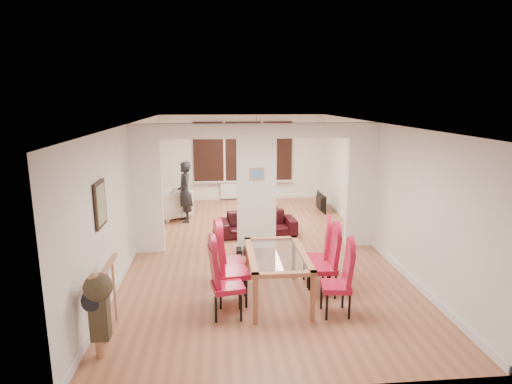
{
  "coord_description": "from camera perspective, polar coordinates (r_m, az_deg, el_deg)",
  "views": [
    {
      "loc": [
        -0.78,
        -8.51,
        3.08
      ],
      "look_at": [
        0.05,
        0.6,
        1.07
      ],
      "focal_mm": 30.0,
      "sensor_mm": 36.0,
      "label": 1
    }
  ],
  "objects": [
    {
      "name": "dining_chair_lb",
      "position": [
        6.59,
        -3.13,
        -9.95
      ],
      "size": [
        0.53,
        0.53,
        1.16
      ],
      "primitive_type": null,
      "rotation": [
        0.0,
        0.0,
        0.15
      ],
      "color": "#A3102C",
      "rests_on": "floor"
    },
    {
      "name": "television",
      "position": [
        12.05,
        8.31,
        -1.35
      ],
      "size": [
        0.86,
        0.14,
        0.49
      ],
      "primitive_type": "imported",
      "rotation": [
        0.0,
        0.0,
        1.6
      ],
      "color": "black",
      "rests_on": "floor"
    },
    {
      "name": "person",
      "position": [
        10.92,
        -9.46,
        0.0
      ],
      "size": [
        0.63,
        0.48,
        1.54
      ],
      "primitive_type": "imported",
      "rotation": [
        0.0,
        0.0,
        -1.35
      ],
      "color": "black",
      "rests_on": "floor"
    },
    {
      "name": "bay_window_blinds",
      "position": [
        13.07,
        -1.74,
        5.44
      ],
      "size": [
        3.0,
        0.08,
        1.8
      ],
      "primitive_type": "cube",
      "color": "black",
      "rests_on": "room_walls"
    },
    {
      "name": "stair_newel",
      "position": [
        6.07,
        -19.18,
        -13.01
      ],
      "size": [
        0.4,
        1.2,
        1.1
      ],
      "primitive_type": null,
      "color": "#B07451",
      "rests_on": "floor"
    },
    {
      "name": "room_walls",
      "position": [
        8.73,
        0.06,
        0.62
      ],
      "size": [
        5.0,
        9.0,
        2.6
      ],
      "primitive_type": null,
      "color": "silver",
      "rests_on": "floor"
    },
    {
      "name": "dining_chair_ra",
      "position": [
        6.38,
        10.61,
        -11.61
      ],
      "size": [
        0.45,
        0.45,
        1.02
      ],
      "primitive_type": null,
      "rotation": [
        0.0,
        0.0,
        -0.12
      ],
      "color": "#A3102C",
      "rests_on": "floor"
    },
    {
      "name": "floor",
      "position": [
        9.09,
        0.05,
        -7.43
      ],
      "size": [
        5.0,
        9.0,
        0.01
      ],
      "primitive_type": "cube",
      "color": "#A06040",
      "rests_on": "ground"
    },
    {
      "name": "pillar_photo",
      "position": [
        8.58,
        0.12,
        2.45
      ],
      "size": [
        0.3,
        0.03,
        0.25
      ],
      "primitive_type": "cube",
      "color": "#4C8CD8",
      "rests_on": "divider_wall"
    },
    {
      "name": "divider_wall",
      "position": [
        8.73,
        0.06,
        0.62
      ],
      "size": [
        5.0,
        0.18,
        2.6
      ],
      "primitive_type": "cube",
      "color": "white",
      "rests_on": "floor"
    },
    {
      "name": "sofa",
      "position": [
        9.86,
        0.18,
        -4.26
      ],
      "size": [
        1.82,
        0.83,
        0.52
      ],
      "primitive_type": "imported",
      "rotation": [
        0.0,
        0.0,
        0.08
      ],
      "color": "black",
      "rests_on": "floor"
    },
    {
      "name": "dining_chair_rc",
      "position": [
        7.32,
        8.06,
        -8.24
      ],
      "size": [
        0.49,
        0.49,
        1.04
      ],
      "primitive_type": null,
      "rotation": [
        0.0,
        0.0,
        -0.21
      ],
      "color": "#A3102C",
      "rests_on": "floor"
    },
    {
      "name": "shoes",
      "position": [
        8.74,
        -1.79,
        -7.89
      ],
      "size": [
        0.25,
        0.28,
        0.11
      ],
      "primitive_type": null,
      "color": "black",
      "rests_on": "floor"
    },
    {
      "name": "dining_chair_lc",
      "position": [
        7.16,
        -3.3,
        -8.68
      ],
      "size": [
        0.48,
        0.48,
        1.02
      ],
      "primitive_type": null,
      "rotation": [
        0.0,
        0.0,
        0.19
      ],
      "color": "#A3102C",
      "rests_on": "floor"
    },
    {
      "name": "pendant_light",
      "position": [
        11.9,
        0.04,
        7.9
      ],
      "size": [
        0.36,
        0.36,
        0.36
      ],
      "primitive_type": "sphere",
      "color": "orange",
      "rests_on": "room_walls"
    },
    {
      "name": "dining_chair_rb",
      "position": [
        6.93,
        8.91,
        -9.4
      ],
      "size": [
        0.43,
        0.43,
        1.05
      ],
      "primitive_type": null,
      "rotation": [
        0.0,
        0.0,
        -0.03
      ],
      "color": "#A3102C",
      "rests_on": "floor"
    },
    {
      "name": "wall_poster",
      "position": [
        6.51,
        -20.06,
        -1.53
      ],
      "size": [
        0.04,
        0.52,
        0.67
      ],
      "primitive_type": "cube",
      "color": "gray",
      "rests_on": "room_walls"
    },
    {
      "name": "coffee_table",
      "position": [
        11.51,
        0.28,
        -2.52
      ],
      "size": [
        1.15,
        0.79,
        0.24
      ],
      "primitive_type": null,
      "rotation": [
        0.0,
        0.0,
        0.28
      ],
      "color": "black",
      "rests_on": "floor"
    },
    {
      "name": "bottle",
      "position": [
        11.32,
        -0.1,
        -1.38
      ],
      "size": [
        0.07,
        0.07,
        0.29
      ],
      "primitive_type": "cylinder",
      "color": "#143F19",
      "rests_on": "coffee_table"
    },
    {
      "name": "armchair",
      "position": [
        11.37,
        -11.19,
        -1.56
      ],
      "size": [
        1.16,
        1.16,
        0.77
      ],
      "primitive_type": "imported",
      "rotation": [
        0.0,
        0.0,
        -0.98
      ],
      "color": "beige",
      "rests_on": "floor"
    },
    {
      "name": "dining_table",
      "position": [
        6.79,
        2.79,
        -11.11
      ],
      "size": [
        0.9,
        1.6,
        0.75
      ],
      "primitive_type": null,
      "color": "#9B5A39",
      "rests_on": "floor"
    },
    {
      "name": "radiator",
      "position": [
        13.23,
        -1.69,
        0.25
      ],
      "size": [
        1.4,
        0.08,
        0.5
      ],
      "primitive_type": "cube",
      "color": "white",
      "rests_on": "floor"
    },
    {
      "name": "bowl",
      "position": [
        11.55,
        -0.5,
        -1.72
      ],
      "size": [
        0.2,
        0.2,
        0.05
      ],
      "primitive_type": "imported",
      "color": "black",
      "rests_on": "coffee_table"
    },
    {
      "name": "dining_chair_la",
      "position": [
        6.23,
        -3.78,
        -11.73
      ],
      "size": [
        0.5,
        0.5,
        1.08
      ],
      "primitive_type": null,
      "rotation": [
        0.0,
        0.0,
        0.18
      ],
      "color": "#A3102C",
      "rests_on": "floor"
    }
  ]
}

